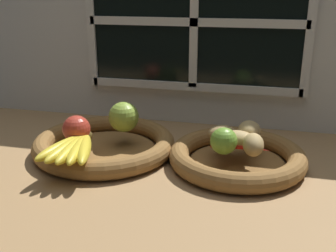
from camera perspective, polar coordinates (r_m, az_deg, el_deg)
ground_plane at (r=100.68cm, az=0.56°, el=-5.50°), size 140.00×90.00×3.00cm
back_wall at (r=121.17cm, az=3.91°, el=13.21°), size 140.00×4.60×55.00cm
fruit_bowl_left at (r=104.16cm, az=-9.10°, el=-2.66°), size 36.42×36.42×4.74cm
fruit_bowl_right at (r=96.86cm, az=9.82°, el=-4.45°), size 32.63×32.63×4.74cm
apple_green_back at (r=104.29cm, az=-6.35°, el=1.31°), size 7.91×7.91×7.91cm
apple_red_front at (r=99.00cm, az=-12.95°, el=-0.44°), size 6.76×6.76×6.76cm
banana_bunch_front at (r=92.79cm, az=-13.36°, el=-3.06°), size 13.21×18.27×3.05cm
potato_small at (r=91.45cm, az=12.09°, el=-2.63°), size 5.40×7.49×5.05cm
potato_large at (r=95.11cm, az=9.97°, el=-1.92°), size 8.17×5.59×4.09cm
potato_back at (r=99.52cm, az=11.51°, el=-0.73°), size 5.65×7.05×5.13cm
potato_oblong at (r=98.35cm, az=7.75°, el=-1.07°), size 8.37×7.51×4.09cm
lime_near at (r=90.84cm, az=7.96°, el=-2.14°), size 6.18×6.18×6.18cm
chili_pepper at (r=93.60cm, az=10.33°, el=-2.97°), size 13.85×3.17×2.04cm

